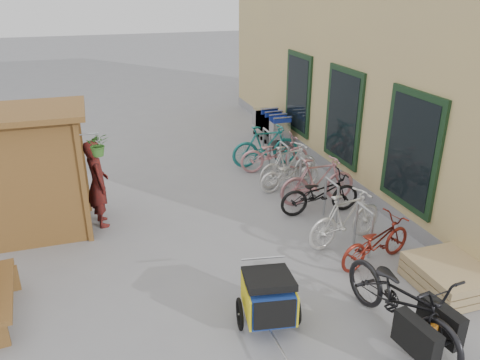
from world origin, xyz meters
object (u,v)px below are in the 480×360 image
object	(u,v)px
bike_0	(376,241)
bike_5	(289,165)
bike_7	(266,146)
kiosk	(23,157)
bike_3	(318,181)
bike_6	(275,153)
bike_1	(346,218)
shopping_carts	(270,123)
cargo_bike	(403,301)
bike_2	(320,193)
bike_4	(290,173)
child_trailer	(269,296)
person_kiosk	(98,184)
pallet_stack	(449,277)

from	to	relation	value
bike_0	bike_5	xyz separation A→B (m)	(-0.08, 3.55, 0.09)
bike_5	bike_7	distance (m)	1.33
kiosk	bike_7	bearing A→B (deg)	20.28
kiosk	bike_3	xyz separation A→B (m)	(5.70, -0.44, -1.03)
bike_6	bike_0	bearing A→B (deg)	-174.29
bike_0	bike_1	distance (m)	0.77
kiosk	bike_0	distance (m)	6.38
bike_6	shopping_carts	bearing A→B (deg)	-13.67
bike_5	kiosk	bearing A→B (deg)	82.40
bike_3	bike_6	size ratio (longest dim) A/B	0.97
shopping_carts	bike_3	size ratio (longest dim) A/B	1.08
shopping_carts	cargo_bike	bearing A→B (deg)	-99.27
bike_6	bike_2	bearing A→B (deg)	-174.81
bike_4	bike_6	xyz separation A→B (m)	(0.09, 1.19, 0.07)
child_trailer	person_kiosk	distance (m)	4.34
cargo_bike	person_kiosk	xyz separation A→B (m)	(-3.70, 4.53, 0.31)
kiosk	pallet_stack	xyz separation A→B (m)	(6.28, -3.87, -1.34)
bike_1	bike_4	xyz separation A→B (m)	(0.01, 2.53, -0.11)
person_kiosk	shopping_carts	bearing A→B (deg)	-62.71
bike_7	child_trailer	bearing A→B (deg)	161.06
bike_0	bike_7	world-z (taller)	bike_7
bike_3	person_kiosk	bearing A→B (deg)	84.89
bike_4	pallet_stack	bearing A→B (deg)	-175.61
child_trailer	bike_3	size ratio (longest dim) A/B	0.86
kiosk	bike_2	distance (m)	5.71
kiosk	bike_0	size ratio (longest dim) A/B	1.60
kiosk	bike_0	world-z (taller)	kiosk
pallet_stack	bike_4	distance (m)	4.37
bike_0	bike_2	distance (m)	1.99
bike_1	child_trailer	bearing A→B (deg)	114.82
bike_0	bike_6	bearing A→B (deg)	-14.39
bike_5	bike_6	world-z (taller)	bike_5
pallet_stack	bike_7	xyz separation A→B (m)	(-0.85, 5.88, 0.33)
bike_5	shopping_carts	bearing A→B (deg)	-28.36
child_trailer	bike_0	distance (m)	2.47
pallet_stack	bike_7	bearing A→B (deg)	98.18
cargo_bike	bike_0	xyz separation A→B (m)	(0.67, 1.65, -0.14)
kiosk	bike_6	distance (m)	5.85
person_kiosk	bike_3	world-z (taller)	person_kiosk
cargo_bike	bike_6	bearing A→B (deg)	77.23
bike_2	bike_7	size ratio (longest dim) A/B	0.94
bike_4	bike_5	world-z (taller)	bike_5
bike_4	bike_6	distance (m)	1.19
bike_0	bike_6	size ratio (longest dim) A/B	0.88
bike_1	kiosk	bearing A→B (deg)	55.43
bike_3	bike_7	world-z (taller)	bike_7
bike_6	person_kiosk	bearing A→B (deg)	115.32
kiosk	shopping_carts	size ratio (longest dim) A/B	1.34
shopping_carts	kiosk	bearing A→B (deg)	-148.42
child_trailer	bike_1	world-z (taller)	bike_1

